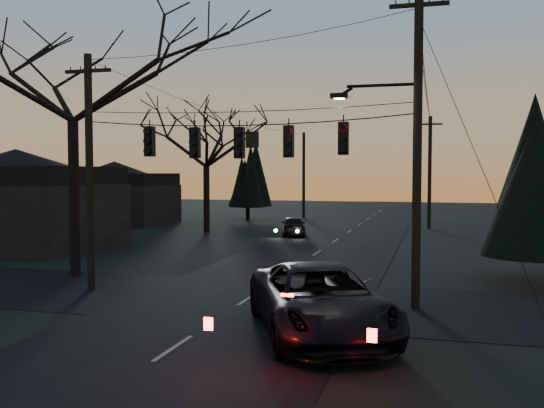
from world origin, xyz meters
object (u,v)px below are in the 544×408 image
(suv_near, at_px, (320,301))
(bare_tree_left, at_px, (72,58))
(utility_pole_far_l, at_px, (304,218))
(utility_pole_far_r, at_px, (429,229))
(sedan_oncoming_a, at_px, (294,226))
(utility_pole_right, at_px, (415,309))
(utility_pole_left, at_px, (91,290))

(suv_near, bearing_deg, bare_tree_left, 126.69)
(utility_pole_far_l, bearing_deg, suv_near, -77.02)
(utility_pole_far_r, relative_size, sedan_oncoming_a, 2.15)
(utility_pole_right, distance_m, utility_pole_left, 11.50)
(utility_pole_far_l, bearing_deg, utility_pole_left, -90.00)
(suv_near, distance_m, sedan_oncoming_a, 24.91)
(utility_pole_left, xyz_separation_m, suv_near, (9.20, -3.92, 0.91))
(utility_pole_right, bearing_deg, utility_pole_far_l, 107.72)
(utility_pole_far_l, relative_size, bare_tree_left, 0.63)
(utility_pole_left, distance_m, suv_near, 10.04)
(utility_pole_right, relative_size, utility_pole_far_l, 1.25)
(utility_pole_far_r, bearing_deg, bare_tree_left, -118.53)
(utility_pole_far_l, xyz_separation_m, suv_near, (9.20, -39.92, 0.91))
(utility_pole_far_r, bearing_deg, sedan_oncoming_a, -137.95)
(utility_pole_right, distance_m, utility_pole_far_l, 37.79)
(bare_tree_left, height_order, suv_near, bare_tree_left)
(suv_near, bearing_deg, sedan_oncoming_a, 80.84)
(utility_pole_left, bearing_deg, utility_pole_far_r, 67.67)
(bare_tree_left, distance_m, suv_near, 15.46)
(utility_pole_right, height_order, utility_pole_far_l, utility_pole_right)
(utility_pole_left, xyz_separation_m, utility_pole_far_r, (11.50, 28.00, 0.00))
(utility_pole_left, bearing_deg, suv_near, -23.07)
(utility_pole_far_r, relative_size, bare_tree_left, 0.67)
(utility_pole_far_l, relative_size, sedan_oncoming_a, 2.03)
(utility_pole_far_r, bearing_deg, utility_pole_left, -112.33)
(utility_pole_right, xyz_separation_m, suv_near, (-2.30, -3.92, 0.91))
(utility_pole_left, height_order, bare_tree_left, bare_tree_left)
(utility_pole_far_r, height_order, utility_pole_far_l, utility_pole_far_r)
(utility_pole_right, bearing_deg, sedan_oncoming_a, 113.35)
(sedan_oncoming_a, bearing_deg, utility_pole_left, 68.67)
(bare_tree_left, xyz_separation_m, suv_near, (11.54, -6.46, -8.01))
(suv_near, bearing_deg, utility_pole_far_r, 61.83)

